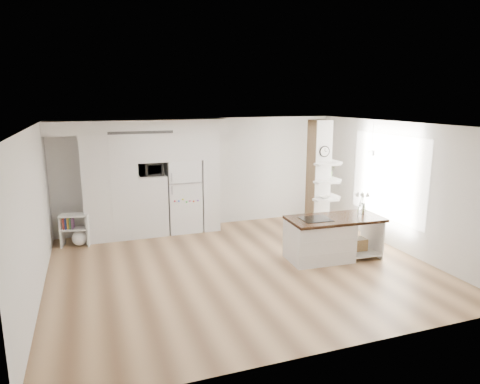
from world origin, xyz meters
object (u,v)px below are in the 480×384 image
object	(u,v)px
refrigerator	(183,196)
bookshelf	(77,232)
floor_plant_a	(371,236)
kitchen_island	(325,238)

from	to	relation	value
refrigerator	bookshelf	distance (m)	2.53
floor_plant_a	refrigerator	bearing A→B (deg)	143.84
bookshelf	refrigerator	bearing A→B (deg)	17.78
refrigerator	kitchen_island	xyz separation A→B (m)	(2.23, -2.82, -0.43)
refrigerator	kitchen_island	world-z (taller)	refrigerator
floor_plant_a	bookshelf	bearing A→B (deg)	159.09
kitchen_island	floor_plant_a	world-z (taller)	kitchen_island
kitchen_island	bookshelf	world-z (taller)	kitchen_island
bookshelf	floor_plant_a	xyz separation A→B (m)	(5.97, -2.28, -0.05)
kitchen_island	floor_plant_a	xyz separation A→B (m)	(1.29, 0.25, -0.18)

